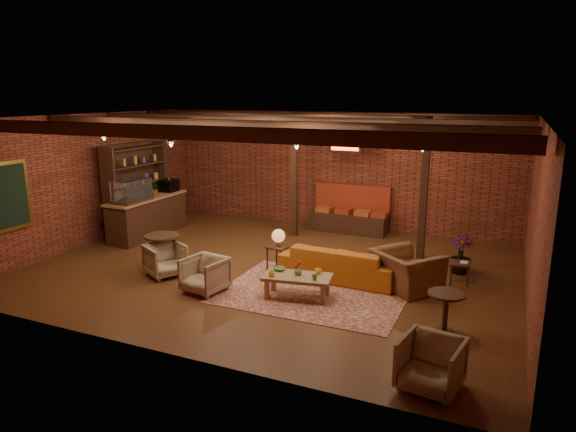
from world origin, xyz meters
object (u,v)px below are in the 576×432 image
at_px(armchair_right, 407,264).
at_px(armchair_far, 431,362).
at_px(sofa, 340,263).
at_px(round_table_right, 446,306).
at_px(side_table_lamp, 278,239).
at_px(armchair_b, 205,273).
at_px(coffee_table, 297,278).
at_px(armchair_a, 165,258).
at_px(plant_tall, 464,219).
at_px(side_table_book, 460,264).
at_px(round_table_left, 163,246).

relative_size(armchair_right, armchair_far, 1.54).
distance_m(sofa, round_table_right, 2.79).
height_order(side_table_lamp, armchair_b, side_table_lamp).
xyz_separation_m(sofa, coffee_table, (-0.42, -1.24, 0.03)).
distance_m(coffee_table, armchair_far, 3.44).
height_order(armchair_a, plant_tall, plant_tall).
xyz_separation_m(armchair_right, round_table_right, (0.92, -1.59, -0.06)).
bearing_deg(plant_tall, armchair_a, -154.77).
xyz_separation_m(sofa, armchair_far, (2.30, -3.34, 0.03)).
height_order(armchair_right, side_table_book, armchair_right).
height_order(armchair_a, round_table_right, armchair_a).
bearing_deg(coffee_table, plant_tall, 44.79).
distance_m(round_table_left, armchair_a, 0.40).
height_order(armchair_b, side_table_book, armchair_b).
xyz_separation_m(side_table_lamp, armchair_b, (-0.74, -1.70, -0.31)).
bearing_deg(armchair_a, side_table_lamp, -28.48).
distance_m(armchair_b, round_table_right, 4.38).
relative_size(sofa, armchair_right, 2.03).
xyz_separation_m(coffee_table, round_table_right, (2.68, -0.39, 0.07)).
xyz_separation_m(side_table_lamp, round_table_left, (-2.24, -1.01, -0.16)).
bearing_deg(side_table_book, armchair_right, -140.60).
bearing_deg(round_table_left, side_table_book, 16.12).
bearing_deg(side_table_lamp, armchair_a, -147.23).
bearing_deg(side_table_book, armchair_b, -151.27).
bearing_deg(plant_tall, armchair_b, -144.78).
relative_size(coffee_table, armchair_right, 1.14).
relative_size(armchair_b, round_table_right, 1.11).
bearing_deg(armchair_right, armchair_b, 64.19).
xyz_separation_m(round_table_left, plant_tall, (5.80, 2.34, 0.66)).
height_order(side_table_book, round_table_right, round_table_right).
relative_size(sofa, armchair_a, 3.19).
relative_size(coffee_table, round_table_left, 1.73).
height_order(coffee_table, armchair_b, armchair_b).
distance_m(side_table_book, round_table_right, 2.34).
distance_m(armchair_b, armchair_right, 3.83).
xyz_separation_m(armchair_b, armchair_right, (3.46, 1.65, 0.14)).
bearing_deg(coffee_table, side_table_book, 36.10).
relative_size(armchair_a, armchair_right, 0.64).
bearing_deg(armchair_right, round_table_left, 49.56).
bearing_deg(round_table_right, armchair_far, -88.66).
xyz_separation_m(armchair_right, side_table_book, (0.91, 0.74, -0.10)).
xyz_separation_m(armchair_a, side_table_book, (5.60, 1.96, 0.04)).
relative_size(sofa, side_table_lamp, 2.65).
xyz_separation_m(coffee_table, round_table_left, (-3.19, 0.25, 0.14)).
xyz_separation_m(coffee_table, side_table_lamp, (-0.95, 1.26, 0.30)).
bearing_deg(side_table_book, armchair_far, -89.16).
bearing_deg(round_table_right, sofa, 144.20).
relative_size(sofa, round_table_right, 3.54).
bearing_deg(armchair_right, plant_tall, -82.76).
xyz_separation_m(side_table_lamp, plant_tall, (3.57, 1.34, 0.50)).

